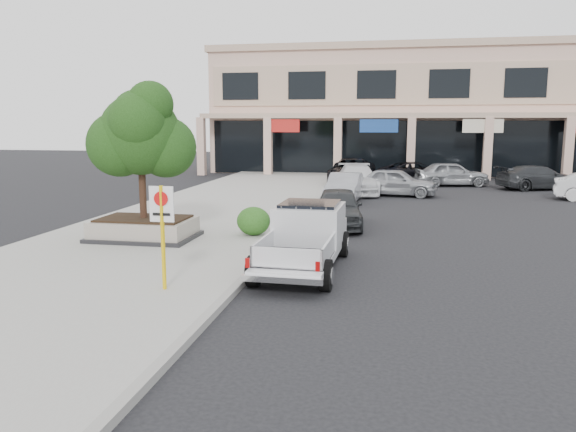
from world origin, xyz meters
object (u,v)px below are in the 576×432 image
at_px(no_parking_sign, 162,223).
at_px(curb_car_a, 338,208).
at_px(planter, 144,228).
at_px(lot_car_e, 452,174).
at_px(curb_car_b, 345,187).
at_px(pickup_truck, 303,239).
at_px(lot_car_d, 416,172).
at_px(curb_car_c, 357,179).
at_px(lot_car_c, 538,178).
at_px(lot_car_a, 395,182).
at_px(planter_tree, 146,135).
at_px(curb_car_d, 352,172).

height_order(no_parking_sign, curb_car_a, no_parking_sign).
bearing_deg(planter, lot_car_e, 59.38).
bearing_deg(planter, curb_car_b, 63.50).
distance_m(pickup_truck, lot_car_d, 23.29).
xyz_separation_m(planter, lot_car_e, (11.19, 18.90, 0.27)).
bearing_deg(no_parking_sign, curb_car_c, 81.32).
relative_size(pickup_truck, lot_car_c, 1.10).
bearing_deg(no_parking_sign, lot_car_a, 74.90).
distance_m(planter_tree, no_parking_sign, 6.14).
distance_m(curb_car_a, lot_car_e, 15.82).
xyz_separation_m(pickup_truck, lot_car_c, (10.43, 20.23, -0.14)).
xyz_separation_m(curb_car_b, lot_car_a, (2.43, 2.65, 0.04)).
distance_m(no_parking_sign, curb_car_b, 16.16).
bearing_deg(curb_car_b, lot_car_d, 72.29).
height_order(planter, planter_tree, planter_tree).
bearing_deg(planter_tree, no_parking_sign, -62.75).
relative_size(curb_car_c, lot_car_e, 1.20).
distance_m(pickup_truck, lot_car_a, 15.97).
distance_m(curb_car_c, lot_car_a, 2.19).
relative_size(planter_tree, curb_car_d, 0.68).
bearing_deg(no_parking_sign, curb_car_d, 84.19).
bearing_deg(no_parking_sign, curb_car_b, 80.79).
distance_m(planter, curb_car_a, 7.04).
distance_m(planter_tree, lot_car_a, 15.64).
bearing_deg(curb_car_d, lot_car_c, -3.39).
bearing_deg(lot_car_e, lot_car_d, 37.29).
relative_size(curb_car_b, lot_car_a, 0.97).
height_order(curb_car_c, curb_car_d, curb_car_d).
bearing_deg(curb_car_d, lot_car_d, 29.22).
bearing_deg(no_parking_sign, lot_car_e, 70.77).
relative_size(planter_tree, lot_car_c, 0.84).
relative_size(lot_car_a, lot_car_e, 0.98).
height_order(curb_car_a, curb_car_b, curb_car_a).
distance_m(curb_car_b, curb_car_c, 3.39).
relative_size(planter, lot_car_a, 0.75).
height_order(planter_tree, curb_car_a, planter_tree).
height_order(curb_car_b, lot_car_d, curb_car_b).
bearing_deg(pickup_truck, lot_car_d, 82.36).
distance_m(curb_car_d, lot_car_a, 5.58).
height_order(lot_car_d, lot_car_e, lot_car_e).
bearing_deg(no_parking_sign, planter, 119.12).
relative_size(planter_tree, curb_car_c, 0.76).
height_order(pickup_truck, lot_car_e, pickup_truck).
bearing_deg(planter_tree, curb_car_b, 63.75).
distance_m(curb_car_a, curb_car_d, 14.39).
height_order(planter_tree, no_parking_sign, planter_tree).
height_order(curb_car_c, lot_car_d, curb_car_c).
bearing_deg(curb_car_d, curb_car_a, -88.59).
height_order(planter, curb_car_b, curb_car_b).
distance_m(pickup_truck, curb_car_c, 16.52).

